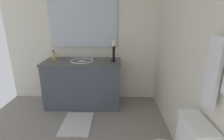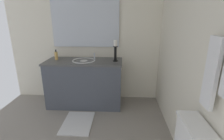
# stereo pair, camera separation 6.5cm
# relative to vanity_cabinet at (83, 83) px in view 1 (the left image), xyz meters

# --- Properties ---
(wall_back) EXTENTS (3.07, 0.04, 2.45)m
(wall_back) POSITION_rel_vanity_cabinet_xyz_m (1.21, 1.38, 0.81)
(wall_back) COLOR silver
(wall_back) RESTS_ON ground
(wall_left) EXTENTS (0.04, 2.83, 2.45)m
(wall_left) POSITION_rel_vanity_cabinet_xyz_m (-0.32, -0.04, 0.81)
(wall_left) COLOR silver
(wall_left) RESTS_ON ground
(vanity_cabinet) EXTENTS (0.58, 1.34, 0.83)m
(vanity_cabinet) POSITION_rel_vanity_cabinet_xyz_m (0.00, 0.00, 0.00)
(vanity_cabinet) COLOR #474C56
(vanity_cabinet) RESTS_ON ground
(sink_basin) EXTENTS (0.40, 0.40, 0.24)m
(sink_basin) POSITION_rel_vanity_cabinet_xyz_m (0.00, 0.00, 0.38)
(sink_basin) COLOR white
(sink_basin) RESTS_ON vanity_cabinet
(mirror) EXTENTS (0.02, 1.21, 0.82)m
(mirror) POSITION_rel_vanity_cabinet_xyz_m (-0.28, 0.00, 1.02)
(mirror) COLOR silver
(candle_holder_tall) EXTENTS (0.09, 0.09, 0.36)m
(candle_holder_tall) POSITION_rel_vanity_cabinet_xyz_m (-0.00, 0.55, 0.61)
(candle_holder_tall) COLOR black
(candle_holder_tall) RESTS_ON vanity_cabinet
(soap_bottle) EXTENTS (0.06, 0.06, 0.18)m
(soap_bottle) POSITION_rel_vanity_cabinet_xyz_m (-0.06, -0.50, 0.49)
(soap_bottle) COLOR #E5B259
(soap_bottle) RESTS_ON vanity_cabinet
(towel_near_vanity) EXTENTS (0.15, 0.03, 0.53)m
(towel_near_vanity) POSITION_rel_vanity_cabinet_xyz_m (1.63, 1.30, 0.75)
(towel_near_vanity) COLOR white
(towel_near_vanity) RESTS_ON towel_bar
(bath_mat) EXTENTS (0.60, 0.44, 0.02)m
(bath_mat) POSITION_rel_vanity_cabinet_xyz_m (0.62, 0.00, -0.41)
(bath_mat) COLOR silver
(bath_mat) RESTS_ON ground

